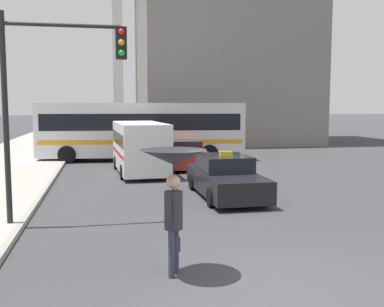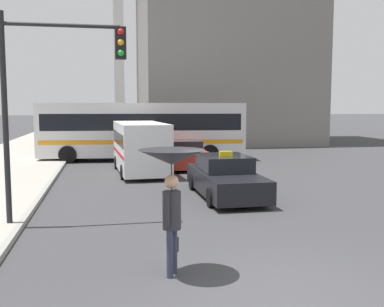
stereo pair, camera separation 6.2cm
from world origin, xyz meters
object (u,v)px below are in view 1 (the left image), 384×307
Objects in this scene: city_bus at (142,129)px; sedan_red at (184,155)px; ambulance_van at (140,145)px; taxi at (225,178)px; monument_cross at (117,5)px; pedestrian_with_umbrella at (173,172)px; traffic_light at (56,80)px.

sedan_red is at bearing -147.44° from city_bus.
taxi is at bearing 109.08° from ambulance_van.
ambulance_van reaches higher than sedan_red.
taxi is 0.22× the size of monument_cross.
pedestrian_with_umbrella reaches higher than taxi.
traffic_light is 31.09m from monument_cross.
traffic_light is at bearing 69.44° from ambulance_van.
traffic_light is (-2.78, -8.81, 2.43)m from ambulance_van.
taxi is 1.09× the size of sedan_red.
taxi is 0.88× the size of traffic_light.
sedan_red is 22.78m from monument_cross.
sedan_red is 11.88m from traffic_light.
taxi is at bearing 5.86° from pedestrian_with_umbrella.
city_bus reaches higher than ambulance_van.
city_bus is 17.78m from pedestrian_with_umbrella.
pedestrian_with_umbrella is at bearing 67.26° from taxi.
ambulance_van reaches higher than pedestrian_with_umbrella.
traffic_light is (-2.35, 3.94, 1.81)m from pedestrian_with_umbrella.
city_bus reaches higher than taxi.
monument_cross is (-0.74, 16.03, 10.22)m from city_bus.
traffic_light is at bearing -94.91° from monument_cross.
taxi is 2.05× the size of pedestrian_with_umbrella.
pedestrian_with_umbrella is 0.11× the size of monument_cross.
ambulance_van is 1.04× the size of traffic_light.
monument_cross is (-2.53, 19.57, 11.38)m from sedan_red.
city_bus is at bearing 25.53° from pedestrian_with_umbrella.
traffic_light is at bearing 172.21° from city_bus.
monument_cross is (2.56, 29.85, 8.30)m from traffic_light.
sedan_red is at bearing 17.68° from pedestrian_with_umbrella.
traffic_light reaches higher than city_bus.
city_bus is 0.55× the size of monument_cross.
monument_cross reaches higher than traffic_light.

